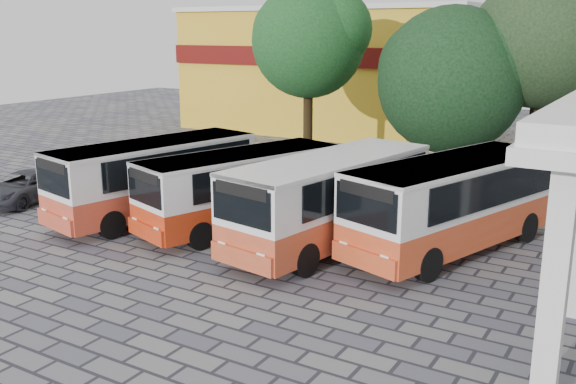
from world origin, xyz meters
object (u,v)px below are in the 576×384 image
Objects in this scene: bus_far_right at (454,199)px; bus_centre_right at (331,195)px; parked_car at (24,187)px; bus_far_left at (155,174)px; bus_centre_left at (241,185)px.

bus_centre_right is at bearing -138.43° from bus_far_right.
bus_far_right is at bearing 33.26° from bus_centre_right.
parked_car is at bearing -163.71° from bus_centre_right.
bus_far_left is at bearing -2.92° from parked_car.
bus_far_left is at bearing -152.80° from bus_centre_left.
bus_centre_right is (7.09, 0.42, 0.04)m from bus_far_left.
bus_centre_right is 1.92× the size of parked_car.
bus_centre_left reaches higher than parked_car.
bus_centre_right is at bearing 16.10° from bus_far_left.
bus_far_right reaches higher than bus_centre_right.
bus_far_left is 0.99× the size of bus_centre_right.
bus_far_right is at bearing 29.46° from bus_centre_left.
bus_far_left reaches higher than bus_centre_left.
parked_car is (-9.64, -1.67, -0.95)m from bus_centre_left.
bus_far_right is (7.08, 1.40, 0.13)m from bus_centre_left.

